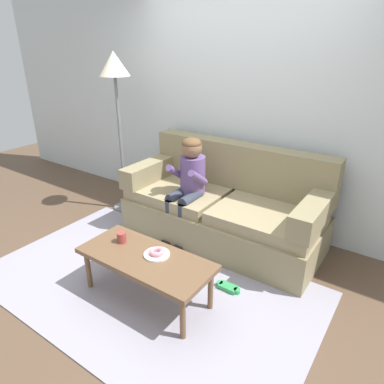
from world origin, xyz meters
TOP-DOWN VIEW (x-y plane):
  - ground at (0.00, 0.00)m, footprint 10.00×10.00m
  - wall_back at (0.00, 1.40)m, footprint 8.00×0.10m
  - area_rug at (0.00, -0.25)m, footprint 2.91×1.73m
  - couch at (0.15, 0.85)m, footprint 2.06×0.90m
  - coffee_table at (0.12, -0.36)m, footprint 1.12×0.49m
  - person_child at (-0.17, 0.64)m, footprint 0.34×0.58m
  - plate at (0.18, -0.29)m, footprint 0.21×0.21m
  - donut at (0.18, -0.29)m, footprint 0.17×0.17m
  - mug at (-0.19, -0.31)m, footprint 0.08×0.08m
  - toy_controller at (0.63, 0.10)m, footprint 0.23×0.09m
  - floor_lamp at (-1.24, 0.76)m, footprint 0.34×0.34m

SIDE VIEW (x-z plane):
  - ground at x=0.00m, z-range 0.00..0.00m
  - area_rug at x=0.00m, z-range 0.00..0.01m
  - toy_controller at x=0.63m, z-range 0.00..0.05m
  - couch at x=0.15m, z-range -0.14..0.85m
  - coffee_table at x=0.12m, z-range 0.16..0.57m
  - plate at x=0.18m, z-range 0.41..0.42m
  - donut at x=0.18m, z-range 0.42..0.46m
  - mug at x=-0.19m, z-range 0.41..0.50m
  - person_child at x=-0.17m, z-range 0.12..1.22m
  - wall_back at x=0.00m, z-range 0.00..2.80m
  - floor_lamp at x=-1.24m, z-range 0.62..2.50m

